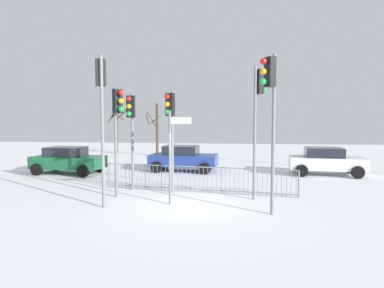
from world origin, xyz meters
The scene contains 14 objects.
ground_plane centered at (0.00, 0.00, 0.00)m, with size 60.00×60.00×0.00m, color white.
traffic_light_mid_left centered at (-2.79, 2.31, 2.97)m, with size 0.32×0.57×4.06m.
traffic_light_foreground_right centered at (-3.00, -0.37, 3.72)m, with size 0.42×0.52×5.09m.
traffic_light_rear_right centered at (2.32, 1.36, 3.59)m, with size 0.49×0.44×4.91m.
traffic_light_foreground_left centered at (2.52, -0.78, 3.63)m, with size 0.51×0.43×4.97m.
traffic_light_rear_left centered at (-2.91, 0.97, 3.09)m, with size 0.48×0.45×4.21m.
traffic_light_mid_right centered at (-1.07, 1.94, 3.02)m, with size 0.37×0.55×4.11m.
direction_sign_post centered at (-0.72, 0.21, 1.84)m, with size 0.78×0.22×3.29m.
pedestrian_guard_railing centered at (-0.04, 2.24, 0.55)m, with size 7.94×1.14×1.07m.
car_blue_near centered at (-1.41, 7.76, 0.77)m, with size 3.91×2.16×1.47m.
car_green_far centered at (-7.54, 6.14, 0.77)m, with size 3.95×2.23×1.47m.
car_white_trailing centered at (6.35, 7.34, 0.77)m, with size 3.94×2.22×1.47m.
bare_tree_left centered at (-4.74, 15.70, 2.21)m, with size 1.21×1.72×4.23m.
bare_tree_centre centered at (-8.64, 17.30, 2.45)m, with size 1.67×1.76×4.48m.
Camera 1 is at (1.38, -11.48, 3.00)m, focal length 31.97 mm.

